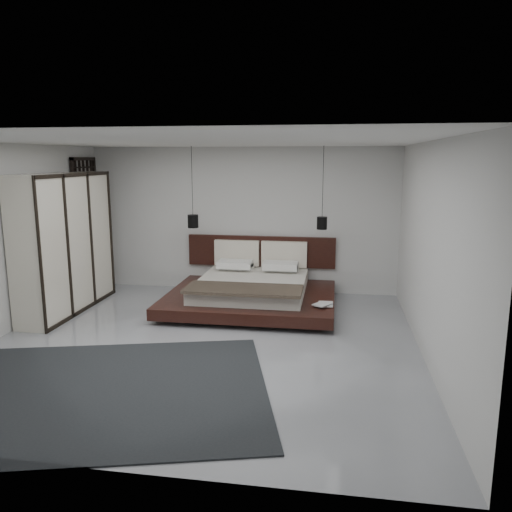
% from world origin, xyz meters
% --- Properties ---
extents(floor, '(6.00, 6.00, 0.00)m').
position_xyz_m(floor, '(0.00, 0.00, 0.00)').
color(floor, '#999BA1').
rests_on(floor, ground).
extents(ceiling, '(6.00, 6.00, 0.00)m').
position_xyz_m(ceiling, '(0.00, 0.00, 2.80)').
color(ceiling, white).
rests_on(ceiling, wall_back).
extents(wall_back, '(6.00, 0.00, 6.00)m').
position_xyz_m(wall_back, '(0.00, 3.00, 1.40)').
color(wall_back, silver).
rests_on(wall_back, floor).
extents(wall_front, '(6.00, 0.00, 6.00)m').
position_xyz_m(wall_front, '(0.00, -3.00, 1.40)').
color(wall_front, silver).
rests_on(wall_front, floor).
extents(wall_left, '(0.00, 6.00, 6.00)m').
position_xyz_m(wall_left, '(-3.00, 0.00, 1.40)').
color(wall_left, silver).
rests_on(wall_left, floor).
extents(wall_right, '(0.00, 6.00, 6.00)m').
position_xyz_m(wall_right, '(3.00, 0.00, 1.40)').
color(wall_right, silver).
rests_on(wall_right, floor).
extents(lattice_screen, '(0.05, 0.90, 2.60)m').
position_xyz_m(lattice_screen, '(-2.95, 2.45, 1.30)').
color(lattice_screen, black).
rests_on(lattice_screen, floor).
extents(bed, '(2.89, 2.44, 1.09)m').
position_xyz_m(bed, '(0.38, 1.90, 0.29)').
color(bed, black).
rests_on(bed, floor).
extents(book_lower, '(0.24, 0.32, 0.03)m').
position_xyz_m(book_lower, '(1.57, 1.23, 0.28)').
color(book_lower, '#99724C').
rests_on(book_lower, bed).
extents(book_upper, '(0.33, 0.35, 0.02)m').
position_xyz_m(book_upper, '(1.55, 1.20, 0.31)').
color(book_upper, '#99724C').
rests_on(book_upper, book_lower).
extents(pendant_left, '(0.20, 0.20, 1.49)m').
position_xyz_m(pendant_left, '(-0.80, 2.37, 1.44)').
color(pendant_left, black).
rests_on(pendant_left, ceiling).
extents(pendant_right, '(0.18, 0.18, 1.46)m').
position_xyz_m(pendant_right, '(1.57, 2.37, 1.45)').
color(pendant_right, black).
rests_on(pendant_right, ceiling).
extents(wardrobe, '(0.57, 2.39, 2.34)m').
position_xyz_m(wardrobe, '(-2.70, 1.17, 1.17)').
color(wardrobe, beige).
rests_on(wardrobe, floor).
extents(rug, '(4.61, 3.80, 0.02)m').
position_xyz_m(rug, '(-0.88, -1.70, 0.01)').
color(rug, black).
rests_on(rug, floor).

